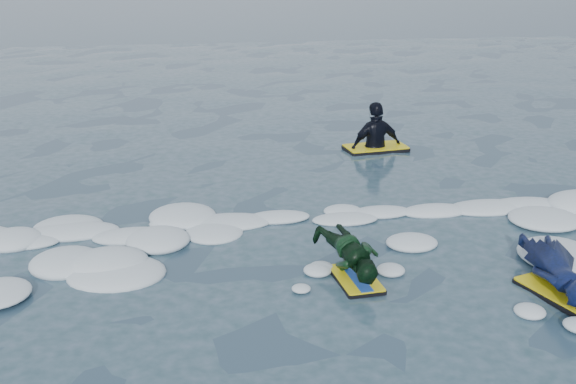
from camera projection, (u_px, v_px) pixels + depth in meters
The scene contains 5 objects.
ground at pixel (308, 269), 8.97m from camera, with size 120.00×120.00×0.00m, color #1D3146.
foam_band at pixel (295, 237), 9.93m from camera, with size 12.00×3.10×0.30m, color white, non-canonical shape.
prone_woman_unit at pixel (559, 272), 8.36m from camera, with size 0.95×1.79×0.45m.
prone_child_unit at pixel (353, 256), 8.71m from camera, with size 0.79×1.35×0.50m.
waiting_rider_unit at pixel (376, 148), 14.01m from camera, with size 1.28×0.82×1.81m.
Camera 1 is at (-1.49, -8.02, 3.86)m, focal length 45.00 mm.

